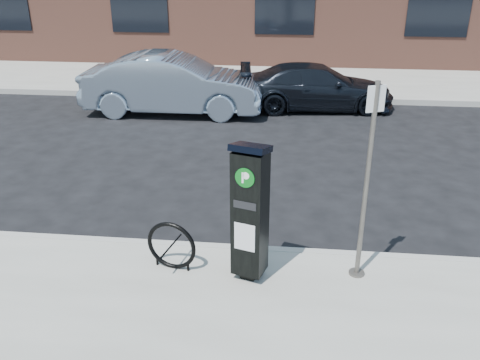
# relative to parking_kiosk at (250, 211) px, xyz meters

# --- Properties ---
(ground) EXTENTS (120.00, 120.00, 0.00)m
(ground) POSITION_rel_parking_kiosk_xyz_m (0.05, 0.69, -1.05)
(ground) COLOR black
(ground) RESTS_ON ground
(sidewalk_far) EXTENTS (60.00, 12.00, 0.15)m
(sidewalk_far) POSITION_rel_parking_kiosk_xyz_m (0.05, 14.69, -0.98)
(sidewalk_far) COLOR gray
(sidewalk_far) RESTS_ON ground
(curb_near) EXTENTS (60.00, 0.12, 0.16)m
(curb_near) POSITION_rel_parking_kiosk_xyz_m (0.05, 0.67, -0.98)
(curb_near) COLOR #9E9B93
(curb_near) RESTS_ON ground
(curb_far) EXTENTS (60.00, 0.12, 0.16)m
(curb_far) POSITION_rel_parking_kiosk_xyz_m (0.05, 8.71, -0.98)
(curb_far) COLOR #9E9B93
(curb_far) RESTS_ON ground
(parking_kiosk) EXTENTS (0.49, 0.46, 1.76)m
(parking_kiosk) POSITION_rel_parking_kiosk_xyz_m (0.00, 0.00, 0.00)
(parking_kiosk) COLOR black
(parking_kiosk) RESTS_ON sidewalk_near
(sign_pole) EXTENTS (0.20, 0.19, 2.43)m
(sign_pole) POSITION_rel_parking_kiosk_xyz_m (1.32, 0.19, 0.30)
(sign_pole) COLOR #5D5952
(sign_pole) RESTS_ON sidewalk_near
(bike_rack) EXTENTS (0.65, 0.19, 0.65)m
(bike_rack) POSITION_rel_parking_kiosk_xyz_m (-0.99, 0.09, -0.59)
(bike_rack) COLOR black
(bike_rack) RESTS_ON sidewalk_near
(car_silver) EXTENTS (4.56, 1.65, 1.50)m
(car_silver) POSITION_rel_parking_kiosk_xyz_m (-2.60, 7.31, -0.31)
(car_silver) COLOR #899AAE
(car_silver) RESTS_ON ground
(car_dark) EXTENTS (4.15, 2.03, 1.16)m
(car_dark) POSITION_rel_parking_kiosk_xyz_m (1.05, 8.09, -0.47)
(car_dark) COLOR black
(car_dark) RESTS_ON ground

